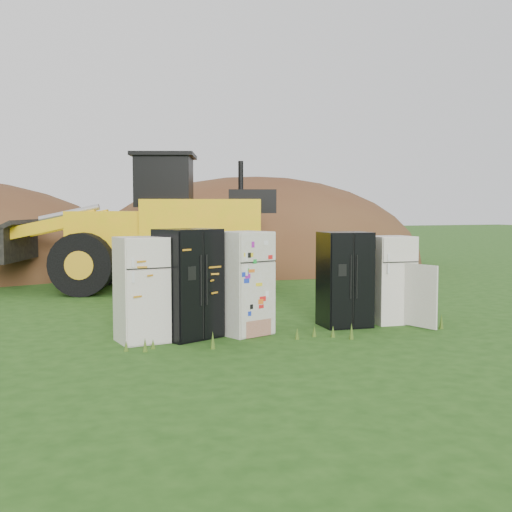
{
  "coord_description": "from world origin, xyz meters",
  "views": [
    {
      "loc": [
        -4.51,
        -10.43,
        2.19
      ],
      "look_at": [
        0.47,
        2.0,
        1.2
      ],
      "focal_mm": 45.0,
      "sensor_mm": 36.0,
      "label": 1
    }
  ],
  "objects_px": {
    "fridge_leftmost": "(142,290)",
    "wheel_loader": "(131,222)",
    "fridge_black_side": "(188,284)",
    "fridge_black_right": "(345,279)",
    "fridge_open_door": "(391,280)",
    "fridge_sticker": "(244,283)"
  },
  "relations": [
    {
      "from": "fridge_black_side",
      "to": "wheel_loader",
      "type": "relative_size",
      "value": 0.24
    },
    {
      "from": "fridge_black_right",
      "to": "fridge_sticker",
      "type": "bearing_deg",
      "value": -173.79
    },
    {
      "from": "fridge_open_door",
      "to": "wheel_loader",
      "type": "distance_m",
      "value": 7.86
    },
    {
      "from": "fridge_black_side",
      "to": "wheel_loader",
      "type": "distance_m",
      "value": 6.9
    },
    {
      "from": "fridge_sticker",
      "to": "wheel_loader",
      "type": "bearing_deg",
      "value": 76.66
    },
    {
      "from": "fridge_sticker",
      "to": "wheel_loader",
      "type": "height_order",
      "value": "wheel_loader"
    },
    {
      "from": "fridge_sticker",
      "to": "wheel_loader",
      "type": "distance_m",
      "value": 6.96
    },
    {
      "from": "fridge_leftmost",
      "to": "fridge_black_right",
      "type": "xyz_separation_m",
      "value": [
        3.8,
        -0.01,
        0.02
      ]
    },
    {
      "from": "fridge_sticker",
      "to": "fridge_open_door",
      "type": "bearing_deg",
      "value": -19.03
    },
    {
      "from": "fridge_leftmost",
      "to": "fridge_sticker",
      "type": "distance_m",
      "value": 1.79
    },
    {
      "from": "fridge_sticker",
      "to": "fridge_black_right",
      "type": "relative_size",
      "value": 1.02
    },
    {
      "from": "fridge_open_door",
      "to": "wheel_loader",
      "type": "height_order",
      "value": "wheel_loader"
    },
    {
      "from": "fridge_leftmost",
      "to": "fridge_open_door",
      "type": "relative_size",
      "value": 1.04
    },
    {
      "from": "fridge_open_door",
      "to": "fridge_sticker",
      "type": "bearing_deg",
      "value": -174.96
    },
    {
      "from": "fridge_sticker",
      "to": "fridge_open_door",
      "type": "distance_m",
      "value": 3.02
    },
    {
      "from": "fridge_sticker",
      "to": "fridge_black_right",
      "type": "bearing_deg",
      "value": -18.7
    },
    {
      "from": "fridge_sticker",
      "to": "fridge_open_door",
      "type": "height_order",
      "value": "fridge_sticker"
    },
    {
      "from": "fridge_black_side",
      "to": "fridge_open_door",
      "type": "height_order",
      "value": "fridge_black_side"
    },
    {
      "from": "fridge_black_side",
      "to": "fridge_sticker",
      "type": "relative_size",
      "value": 1.03
    },
    {
      "from": "fridge_leftmost",
      "to": "wheel_loader",
      "type": "distance_m",
      "value": 7.01
    },
    {
      "from": "fridge_black_right",
      "to": "fridge_open_door",
      "type": "height_order",
      "value": "fridge_black_right"
    },
    {
      "from": "fridge_leftmost",
      "to": "fridge_black_right",
      "type": "distance_m",
      "value": 3.8
    }
  ]
}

